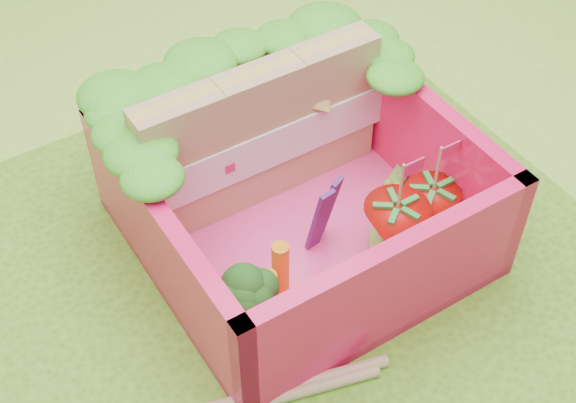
% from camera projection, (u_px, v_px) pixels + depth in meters
% --- Properties ---
extents(ground, '(14.00, 14.00, 0.00)m').
position_uv_depth(ground, '(295.00, 271.00, 3.43)').
color(ground, '#8DD33B').
rests_on(ground, ground).
extents(placemat, '(2.60, 2.60, 0.03)m').
position_uv_depth(placemat, '(295.00, 268.00, 3.41)').
color(placemat, '#5B8F20').
rests_on(placemat, ground).
extents(bento_floor, '(1.30, 1.30, 0.05)m').
position_uv_depth(bento_floor, '(298.00, 233.00, 3.50)').
color(bento_floor, '#FF4194').
rests_on(bento_floor, placemat).
extents(bento_box, '(1.30, 1.30, 0.55)m').
position_uv_depth(bento_box, '(298.00, 193.00, 3.32)').
color(bento_box, '#FF1557').
rests_on(bento_box, placemat).
extents(lettuce_ruffle, '(1.43, 0.77, 0.11)m').
position_uv_depth(lettuce_ruffle, '(241.00, 72.00, 3.34)').
color(lettuce_ruffle, '#31911A').
rests_on(lettuce_ruffle, bento_box).
extents(sandwich_stack, '(1.19, 0.18, 0.66)m').
position_uv_depth(sandwich_stack, '(262.00, 134.00, 3.42)').
color(sandwich_stack, tan).
rests_on(sandwich_stack, bento_floor).
extents(broccoli, '(0.32, 0.32, 0.26)m').
position_uv_depth(broccoli, '(244.00, 294.00, 3.01)').
color(broccoli, '#659749').
rests_on(broccoli, bento_floor).
extents(carrot_sticks, '(0.16, 0.13, 0.28)m').
position_uv_depth(carrot_sticks, '(275.00, 281.00, 3.12)').
color(carrot_sticks, orange).
rests_on(carrot_sticks, bento_floor).
extents(purple_wedges, '(0.14, 0.07, 0.38)m').
position_uv_depth(purple_wedges, '(324.00, 215.00, 3.28)').
color(purple_wedges, '#3D1857').
rests_on(purple_wedges, bento_floor).
extents(strawberry_left, '(0.27, 0.27, 0.51)m').
position_uv_depth(strawberry_left, '(395.00, 230.00, 3.29)').
color(strawberry_left, red).
rests_on(strawberry_left, bento_floor).
extents(strawberry_right, '(0.24, 0.24, 0.48)m').
position_uv_depth(strawberry_right, '(430.00, 208.00, 3.40)').
color(strawberry_right, red).
rests_on(strawberry_right, bento_floor).
extents(snap_peas, '(0.62, 0.57, 0.05)m').
position_uv_depth(snap_peas, '(399.00, 220.00, 3.49)').
color(snap_peas, '#65BB3B').
rests_on(snap_peas, bento_floor).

